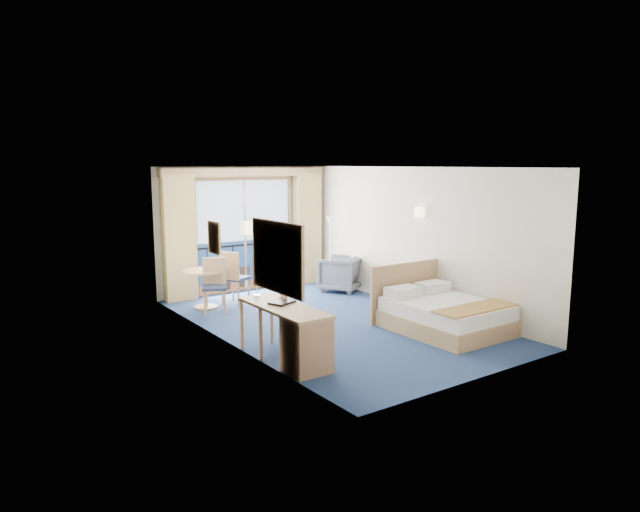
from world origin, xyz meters
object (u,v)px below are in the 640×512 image
(desk_chair, at_px, (290,316))
(table_chair_b, at_px, (215,282))
(bed, at_px, (442,314))
(desk, at_px, (301,338))
(floor_lamp, at_px, (330,235))
(armchair, at_px, (341,274))
(round_table, at_px, (205,279))
(nightstand, at_px, (404,292))
(table_chair_a, at_px, (233,275))

(desk_chair, bearing_deg, table_chair_b, 19.45)
(bed, distance_m, table_chair_b, 4.20)
(desk, bearing_deg, table_chair_b, 84.67)
(bed, relative_size, floor_lamp, 1.22)
(desk, relative_size, table_chair_b, 1.65)
(armchair, distance_m, round_table, 3.06)
(nightstand, relative_size, desk, 0.36)
(armchair, height_order, table_chair_b, table_chair_b)
(nightstand, xyz_separation_m, floor_lamp, (-0.10, 2.28, 0.90))
(armchair, bearing_deg, desk, 16.24)
(armchair, relative_size, desk, 0.49)
(table_chair_a, bearing_deg, round_table, 53.25)
(desk, height_order, table_chair_a, table_chair_a)
(floor_lamp, xyz_separation_m, round_table, (-3.04, -0.08, -0.64))
(floor_lamp, xyz_separation_m, table_chair_b, (-3.02, -0.48, -0.63))
(floor_lamp, distance_m, table_chair_a, 2.56)
(bed, relative_size, desk_chair, 2.11)
(nightstand, bearing_deg, table_chair_a, 140.53)
(floor_lamp, height_order, round_table, floor_lamp)
(nightstand, xyz_separation_m, desk_chair, (-3.13, -0.88, 0.21))
(desk, bearing_deg, bed, 3.75)
(armchair, distance_m, table_chair_b, 3.03)
(bed, height_order, armchair, bed)
(nightstand, bearing_deg, floor_lamp, 92.58)
(bed, distance_m, round_table, 4.53)
(armchair, distance_m, floor_lamp, 0.91)
(desk, xyz_separation_m, desk_chair, (0.32, 0.79, 0.08))
(desk_chair, relative_size, round_table, 1.11)
(floor_lamp, distance_m, table_chair_b, 3.13)
(floor_lamp, height_order, table_chair_a, floor_lamp)
(bed, relative_size, round_table, 2.34)
(floor_lamp, height_order, desk, floor_lamp)
(floor_lamp, xyz_separation_m, desk, (-3.35, -3.95, -0.77))
(desk, distance_m, round_table, 3.88)
(round_table, relative_size, table_chair_a, 0.77)
(bed, distance_m, desk_chair, 2.70)
(nightstand, distance_m, armchair, 1.90)
(desk, bearing_deg, desk_chair, 68.08)
(desk_chair, distance_m, table_chair_a, 3.07)
(bed, bearing_deg, table_chair_a, 119.91)
(round_table, relative_size, table_chair_b, 0.81)
(nightstand, distance_m, desk, 3.84)
(table_chair_b, bearing_deg, table_chair_a, 57.01)
(bed, height_order, nightstand, bed)
(nightstand, height_order, desk_chair, desk_chair)
(table_chair_b, bearing_deg, floor_lamp, 34.32)
(table_chair_a, relative_size, table_chair_b, 1.05)
(nightstand, distance_m, table_chair_a, 3.37)
(desk, xyz_separation_m, table_chair_a, (0.86, 3.80, 0.16))
(nightstand, xyz_separation_m, desk, (-3.45, -1.67, 0.14))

